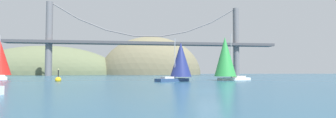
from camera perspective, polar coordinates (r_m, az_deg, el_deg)
The scene contains 7 objects.
ground_plane at distance 26.00m, azimuth 9.00°, elevation -6.78°, with size 360.00×360.00×0.00m, color navy.
headland_left at distance 166.67m, azimuth -24.71°, elevation -3.10°, with size 82.80×44.00×33.15m, color #5B6647.
headland_center at distance 160.30m, azimuth -3.65°, elevation -3.36°, with size 60.20×44.00×45.81m, color #6B664C.
suspension_bridge at distance 120.78m, azimuth -4.50°, elevation 3.67°, with size 120.65×6.00×32.33m.
sailboat_green_sail at distance 57.11m, azimuth 12.28°, elevation 0.25°, with size 9.04×5.90×10.00m.
sailboat_navy_sail at distance 50.48m, azimuth 2.63°, elevation -0.43°, with size 7.98×6.24×8.08m.
channel_buoy at distance 53.95m, azimuth -22.53°, elevation -4.08°, with size 1.10×1.10×2.64m.
Camera 1 is at (-7.63, -24.79, 1.87)m, focal length 28.35 mm.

